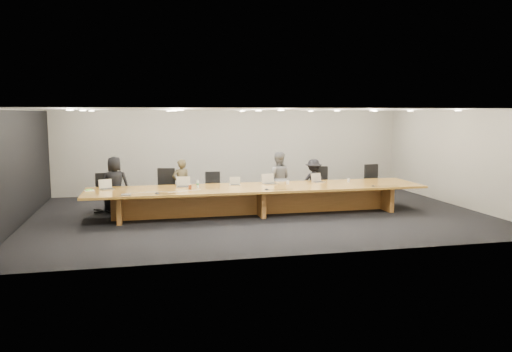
{
  "coord_description": "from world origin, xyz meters",
  "views": [
    {
      "loc": [
        -2.98,
        -12.87,
        2.7
      ],
      "look_at": [
        0.0,
        0.3,
        1.0
      ],
      "focal_mm": 35.0,
      "sensor_mm": 36.0,
      "label": 1
    }
  ],
  "objects_px": {
    "conference_table": "(258,195)",
    "person_d": "(313,182)",
    "laptop_e": "(319,178)",
    "paper_cup_far": "(349,180)",
    "chair_far_left": "(105,192)",
    "av_box": "(126,195)",
    "person_c": "(278,179)",
    "mic_left": "(157,193)",
    "chair_left": "(165,189)",
    "chair_far_right": "(375,183)",
    "chair_right": "(322,185)",
    "mic_right": "(373,186)",
    "person_a": "(115,184)",
    "chair_mid_left": "(214,189)",
    "person_b": "(181,184)",
    "water_bottle": "(198,184)",
    "laptop_d": "(270,179)",
    "paper_cup_near": "(288,182)",
    "amber_mug": "(190,187)",
    "laptop_b": "(183,182)",
    "laptop_c": "(235,181)",
    "mic_center": "(267,189)",
    "laptop_a": "(107,184)"
  },
  "relations": [
    {
      "from": "conference_table",
      "to": "person_d",
      "type": "distance_m",
      "value": 2.26
    },
    {
      "from": "laptop_e",
      "to": "paper_cup_far",
      "type": "relative_size",
      "value": 3.49
    },
    {
      "from": "chair_far_left",
      "to": "av_box",
      "type": "distance_m",
      "value": 2.09
    },
    {
      "from": "person_c",
      "to": "av_box",
      "type": "distance_m",
      "value": 4.65
    },
    {
      "from": "person_c",
      "to": "paper_cup_far",
      "type": "relative_size",
      "value": 16.27
    },
    {
      "from": "mic_left",
      "to": "chair_left",
      "type": "bearing_deg",
      "value": 81.89
    },
    {
      "from": "chair_far_left",
      "to": "chair_far_right",
      "type": "distance_m",
      "value": 8.03
    },
    {
      "from": "chair_right",
      "to": "person_d",
      "type": "relative_size",
      "value": 0.84
    },
    {
      "from": "mic_right",
      "to": "person_a",
      "type": "bearing_deg",
      "value": 165.43
    },
    {
      "from": "chair_mid_left",
      "to": "person_d",
      "type": "distance_m",
      "value": 2.98
    },
    {
      "from": "paper_cup_far",
      "to": "av_box",
      "type": "bearing_deg",
      "value": -170.53
    },
    {
      "from": "laptop_e",
      "to": "person_b",
      "type": "bearing_deg",
      "value": 148.42
    },
    {
      "from": "chair_far_left",
      "to": "water_bottle",
      "type": "height_order",
      "value": "chair_far_left"
    },
    {
      "from": "laptop_d",
      "to": "mic_left",
      "type": "distance_m",
      "value": 3.26
    },
    {
      "from": "person_d",
      "to": "paper_cup_near",
      "type": "relative_size",
      "value": 13.6
    },
    {
      "from": "chair_mid_left",
      "to": "av_box",
      "type": "height_order",
      "value": "chair_mid_left"
    },
    {
      "from": "person_d",
      "to": "av_box",
      "type": "bearing_deg",
      "value": 23.36
    },
    {
      "from": "chair_far_right",
      "to": "paper_cup_far",
      "type": "relative_size",
      "value": 11.82
    },
    {
      "from": "conference_table",
      "to": "person_a",
      "type": "bearing_deg",
      "value": 163.21
    },
    {
      "from": "chair_far_left",
      "to": "mic_right",
      "type": "relative_size",
      "value": 9.88
    },
    {
      "from": "laptop_e",
      "to": "amber_mug",
      "type": "relative_size",
      "value": 3.23
    },
    {
      "from": "laptop_d",
      "to": "paper_cup_far",
      "type": "distance_m",
      "value": 2.3
    },
    {
      "from": "paper_cup_far",
      "to": "laptop_b",
      "type": "bearing_deg",
      "value": 179.55
    },
    {
      "from": "person_c",
      "to": "mic_right",
      "type": "relative_size",
      "value": 14.51
    },
    {
      "from": "chair_far_right",
      "to": "chair_mid_left",
      "type": "bearing_deg",
      "value": 168.85
    },
    {
      "from": "conference_table",
      "to": "person_a",
      "type": "xyz_separation_m",
      "value": [
        -3.77,
        1.14,
        0.25
      ]
    },
    {
      "from": "person_a",
      "to": "person_d",
      "type": "bearing_deg",
      "value": -176.21
    },
    {
      "from": "paper_cup_near",
      "to": "av_box",
      "type": "distance_m",
      "value": 4.42
    },
    {
      "from": "paper_cup_far",
      "to": "av_box",
      "type": "xyz_separation_m",
      "value": [
        -6.13,
        -1.02,
        -0.03
      ]
    },
    {
      "from": "chair_far_left",
      "to": "laptop_b",
      "type": "bearing_deg",
      "value": -30.95
    },
    {
      "from": "person_a",
      "to": "mic_left",
      "type": "bearing_deg",
      "value": 125.64
    },
    {
      "from": "person_d",
      "to": "laptop_d",
      "type": "distance_m",
      "value": 1.72
    },
    {
      "from": "paper_cup_far",
      "to": "conference_table",
      "type": "bearing_deg",
      "value": -173.72
    },
    {
      "from": "av_box",
      "to": "laptop_d",
      "type": "bearing_deg",
      "value": 21.58
    },
    {
      "from": "person_c",
      "to": "mic_left",
      "type": "height_order",
      "value": "person_c"
    },
    {
      "from": "chair_left",
      "to": "chair_mid_left",
      "type": "xyz_separation_m",
      "value": [
        1.4,
        0.12,
        -0.07
      ]
    },
    {
      "from": "chair_far_left",
      "to": "person_c",
      "type": "xyz_separation_m",
      "value": [
        4.91,
        -0.13,
        0.25
      ]
    },
    {
      "from": "laptop_c",
      "to": "paper_cup_near",
      "type": "bearing_deg",
      "value": 3.04
    },
    {
      "from": "paper_cup_far",
      "to": "mic_center",
      "type": "xyz_separation_m",
      "value": [
        -2.63,
        -0.9,
        -0.03
      ]
    },
    {
      "from": "laptop_b",
      "to": "amber_mug",
      "type": "xyz_separation_m",
      "value": [
        0.14,
        -0.36,
        -0.09
      ]
    },
    {
      "from": "person_c",
      "to": "laptop_c",
      "type": "xyz_separation_m",
      "value": [
        -1.41,
        -0.71,
        0.07
      ]
    },
    {
      "from": "paper_cup_near",
      "to": "paper_cup_far",
      "type": "xyz_separation_m",
      "value": [
        1.82,
        0.03,
        -0.0
      ]
    },
    {
      "from": "laptop_b",
      "to": "water_bottle",
      "type": "xyz_separation_m",
      "value": [
        0.36,
        -0.21,
        -0.04
      ]
    },
    {
      "from": "amber_mug",
      "to": "person_d",
      "type": "bearing_deg",
      "value": 17.04
    },
    {
      "from": "paper_cup_near",
      "to": "mic_right",
      "type": "relative_size",
      "value": 0.91
    },
    {
      "from": "chair_right",
      "to": "laptop_e",
      "type": "xyz_separation_m",
      "value": [
        -0.36,
        -0.74,
        0.32
      ]
    },
    {
      "from": "chair_mid_left",
      "to": "paper_cup_far",
      "type": "height_order",
      "value": "chair_mid_left"
    },
    {
      "from": "laptop_a",
      "to": "mic_center",
      "type": "height_order",
      "value": "laptop_a"
    },
    {
      "from": "chair_far_left",
      "to": "mic_left",
      "type": "bearing_deg",
      "value": -60.74
    },
    {
      "from": "chair_mid_left",
      "to": "paper_cup_far",
      "type": "relative_size",
      "value": 10.61
    }
  ]
}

